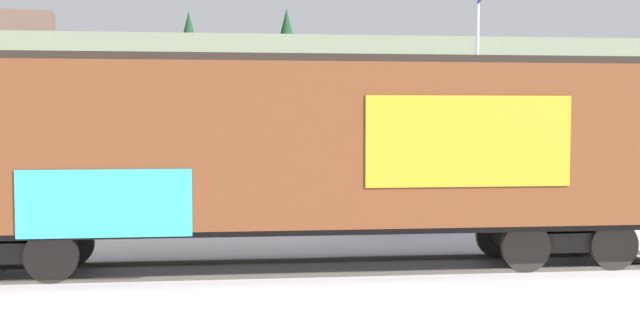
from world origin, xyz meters
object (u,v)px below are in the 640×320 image
at_px(flagpole, 478,54).
at_px(parked_car_blue, 425,192).
at_px(freight_car, 294,147).
at_px(parked_car_silver, 165,195).

relative_size(flagpole, parked_car_blue, 1.62).
relative_size(freight_car, flagpole, 2.09).
bearing_deg(flagpole, parked_car_silver, -153.22).
distance_m(parked_car_silver, parked_car_blue, 6.81).
distance_m(freight_car, parked_car_blue, 6.82).
height_order(flagpole, parked_car_blue, flagpole).
xyz_separation_m(flagpole, parked_car_silver, (-10.04, -5.07, -4.19)).
bearing_deg(parked_car_blue, freight_car, -125.70).
height_order(freight_car, flagpole, flagpole).
xyz_separation_m(freight_car, parked_car_blue, (3.89, 5.42, -1.41)).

